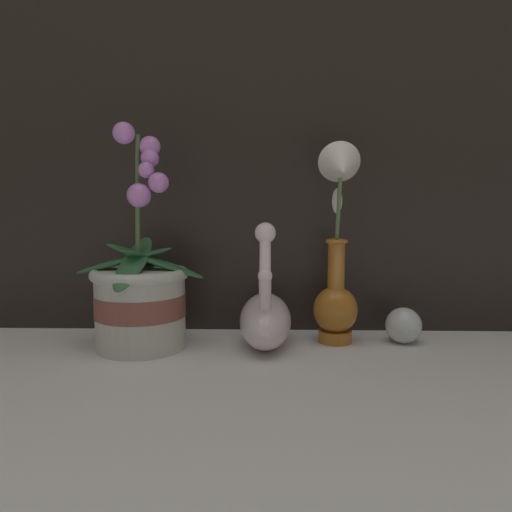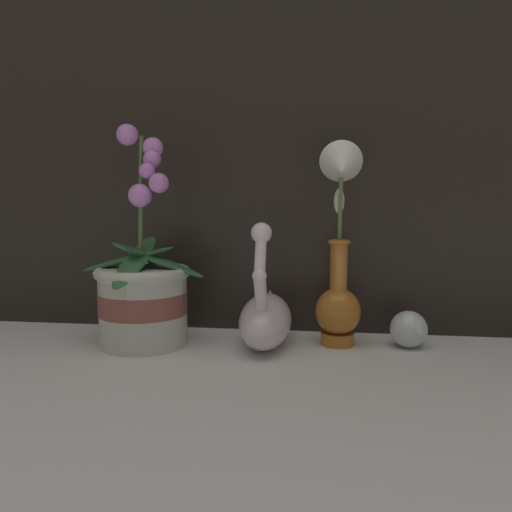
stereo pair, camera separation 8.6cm
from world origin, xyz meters
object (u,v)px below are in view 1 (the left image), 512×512
(orchid_potted_plant, at_px, (140,295))
(blue_vase, at_px, (337,265))
(swan_figurine, at_px, (266,316))
(glass_sphere, at_px, (404,325))

(orchid_potted_plant, xyz_separation_m, blue_vase, (0.34, 0.03, 0.05))
(swan_figurine, distance_m, blue_vase, 0.15)
(swan_figurine, xyz_separation_m, glass_sphere, (0.25, 0.03, -0.02))
(swan_figurine, relative_size, blue_vase, 0.62)
(blue_vase, height_order, glass_sphere, blue_vase)
(orchid_potted_plant, relative_size, swan_figurine, 1.74)
(orchid_potted_plant, height_order, glass_sphere, orchid_potted_plant)
(orchid_potted_plant, relative_size, blue_vase, 1.08)
(swan_figurine, height_order, blue_vase, blue_vase)
(orchid_potted_plant, bearing_deg, glass_sphere, 5.17)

